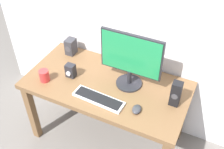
# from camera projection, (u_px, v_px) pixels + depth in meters

# --- Properties ---
(ground_plane) EXTENTS (6.00, 6.00, 0.00)m
(ground_plane) POSITION_uv_depth(u_px,v_px,m) (107.00, 135.00, 2.77)
(ground_plane) COLOR slate
(desk) EXTENTS (1.38, 0.69, 0.71)m
(desk) POSITION_uv_depth(u_px,v_px,m) (107.00, 91.00, 2.36)
(desk) COLOR brown
(desk) RESTS_ON ground_plane
(monitor) EXTENTS (0.51, 0.22, 0.48)m
(monitor) POSITION_uv_depth(u_px,v_px,m) (131.00, 59.00, 2.13)
(monitor) COLOR #232328
(monitor) RESTS_ON desk
(keyboard_primary) EXTENTS (0.43, 0.14, 0.02)m
(keyboard_primary) POSITION_uv_depth(u_px,v_px,m) (98.00, 99.00, 2.15)
(keyboard_primary) COLOR silver
(keyboard_primary) RESTS_ON desk
(mouse) EXTENTS (0.08, 0.10, 0.03)m
(mouse) POSITION_uv_depth(u_px,v_px,m) (137.00, 109.00, 2.06)
(mouse) COLOR #333338
(mouse) RESTS_ON desk
(speaker_right) EXTENTS (0.07, 0.07, 0.22)m
(speaker_right) POSITION_uv_depth(u_px,v_px,m) (176.00, 94.00, 2.06)
(speaker_right) COLOR black
(speaker_right) RESTS_ON desk
(speaker_left) EXTENTS (0.08, 0.10, 0.16)m
(speaker_left) POSITION_uv_depth(u_px,v_px,m) (71.00, 46.00, 2.57)
(speaker_left) COLOR #333338
(speaker_left) RESTS_ON desk
(audio_controller) EXTENTS (0.08, 0.07, 0.12)m
(audio_controller) POSITION_uv_depth(u_px,v_px,m) (71.00, 71.00, 2.33)
(audio_controller) COLOR #232328
(audio_controller) RESTS_ON desk
(coffee_mug) EXTENTS (0.08, 0.08, 0.10)m
(coffee_mug) POSITION_uv_depth(u_px,v_px,m) (44.00, 76.00, 2.30)
(coffee_mug) COLOR red
(coffee_mug) RESTS_ON desk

